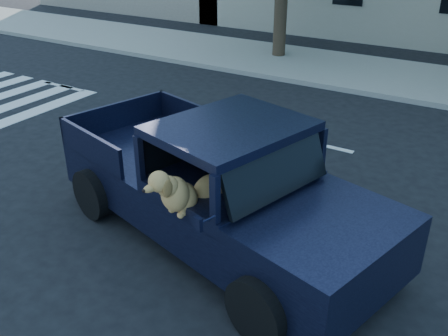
# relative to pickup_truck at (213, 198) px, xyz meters

# --- Properties ---
(ground) EXTENTS (120.00, 120.00, 0.00)m
(ground) POSITION_rel_pickup_truck_xyz_m (0.08, 0.75, -0.67)
(ground) COLOR black
(ground) RESTS_ON ground
(far_sidewalk) EXTENTS (60.00, 4.00, 0.15)m
(far_sidewalk) POSITION_rel_pickup_truck_xyz_m (0.08, 9.95, -0.59)
(far_sidewalk) COLOR gray
(far_sidewalk) RESTS_ON ground
(lane_stripes) EXTENTS (21.60, 0.14, 0.01)m
(lane_stripes) POSITION_rel_pickup_truck_xyz_m (2.08, 4.15, -0.66)
(lane_stripes) COLOR silver
(lane_stripes) RESTS_ON ground
(pickup_truck) EXTENTS (5.89, 3.56, 1.98)m
(pickup_truck) POSITION_rel_pickup_truck_xyz_m (0.00, 0.00, 0.00)
(pickup_truck) COLOR black
(pickup_truck) RESTS_ON ground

